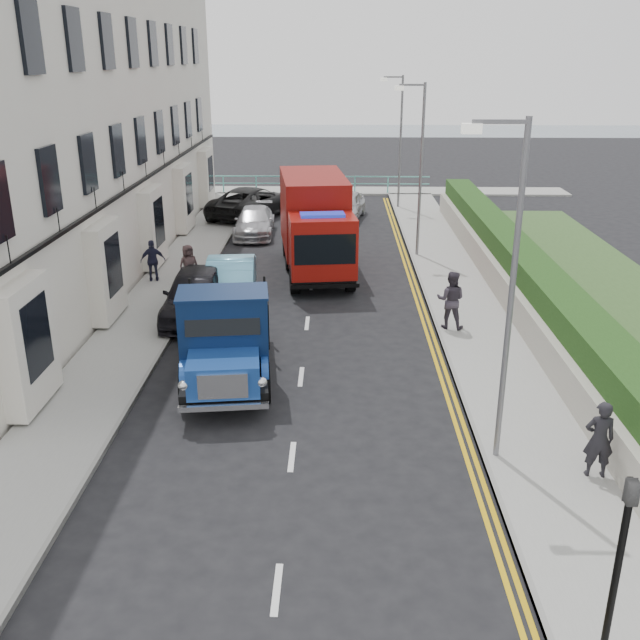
{
  "coord_description": "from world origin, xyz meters",
  "views": [
    {
      "loc": [
        0.91,
        -15.13,
        8.03
      ],
      "look_at": [
        0.49,
        2.57,
        1.4
      ],
      "focal_mm": 40.0,
      "sensor_mm": 36.0,
      "label": 1
    }
  ],
  "objects_px": {
    "lamp_mid": "(418,161)",
    "parked_car_front": "(196,294)",
    "red_lorry": "(315,222)",
    "lamp_far": "(398,134)",
    "bedford_lorry": "(225,344)",
    "pedestrian_east_near": "(599,439)",
    "lamp_near": "(507,278)"
  },
  "relations": [
    {
      "from": "lamp_far",
      "to": "pedestrian_east_near",
      "type": "bearing_deg",
      "value": -85.89
    },
    {
      "from": "lamp_far",
      "to": "bedford_lorry",
      "type": "height_order",
      "value": "lamp_far"
    },
    {
      "from": "lamp_mid",
      "to": "pedestrian_east_near",
      "type": "height_order",
      "value": "lamp_mid"
    },
    {
      "from": "lamp_far",
      "to": "parked_car_front",
      "type": "xyz_separation_m",
      "value": [
        -7.78,
        -17.5,
        -3.2
      ]
    },
    {
      "from": "bedford_lorry",
      "to": "lamp_mid",
      "type": "bearing_deg",
      "value": 57.62
    },
    {
      "from": "lamp_far",
      "to": "parked_car_front",
      "type": "height_order",
      "value": "lamp_far"
    },
    {
      "from": "bedford_lorry",
      "to": "pedestrian_east_near",
      "type": "distance_m",
      "value": 8.95
    },
    {
      "from": "lamp_far",
      "to": "pedestrian_east_near",
      "type": "distance_m",
      "value": 26.98
    },
    {
      "from": "bedford_lorry",
      "to": "red_lorry",
      "type": "xyz_separation_m",
      "value": [
        1.95,
        10.59,
        0.73
      ]
    },
    {
      "from": "parked_car_front",
      "to": "lamp_mid",
      "type": "bearing_deg",
      "value": 42.41
    },
    {
      "from": "bedford_lorry",
      "to": "red_lorry",
      "type": "height_order",
      "value": "red_lorry"
    },
    {
      "from": "lamp_far",
      "to": "red_lorry",
      "type": "height_order",
      "value": "lamp_far"
    },
    {
      "from": "lamp_mid",
      "to": "red_lorry",
      "type": "height_order",
      "value": "lamp_mid"
    },
    {
      "from": "pedestrian_east_near",
      "to": "bedford_lorry",
      "type": "bearing_deg",
      "value": -23.79
    },
    {
      "from": "lamp_near",
      "to": "parked_car_front",
      "type": "height_order",
      "value": "lamp_near"
    },
    {
      "from": "lamp_mid",
      "to": "lamp_far",
      "type": "height_order",
      "value": "same"
    },
    {
      "from": "red_lorry",
      "to": "pedestrian_east_near",
      "type": "relative_size",
      "value": 4.38
    },
    {
      "from": "pedestrian_east_near",
      "to": "lamp_far",
      "type": "bearing_deg",
      "value": -82.63
    },
    {
      "from": "red_lorry",
      "to": "lamp_far",
      "type": "bearing_deg",
      "value": 64.32
    },
    {
      "from": "lamp_mid",
      "to": "pedestrian_east_near",
      "type": "distance_m",
      "value": 17.13
    },
    {
      "from": "lamp_near",
      "to": "pedestrian_east_near",
      "type": "relative_size",
      "value": 4.28
    },
    {
      "from": "lamp_mid",
      "to": "parked_car_front",
      "type": "height_order",
      "value": "lamp_mid"
    },
    {
      "from": "lamp_near",
      "to": "lamp_far",
      "type": "relative_size",
      "value": 1.0
    },
    {
      "from": "lamp_far",
      "to": "red_lorry",
      "type": "bearing_deg",
      "value": -108.72
    },
    {
      "from": "lamp_mid",
      "to": "lamp_far",
      "type": "distance_m",
      "value": 10.0
    },
    {
      "from": "lamp_near",
      "to": "bedford_lorry",
      "type": "distance_m",
      "value": 7.44
    },
    {
      "from": "lamp_near",
      "to": "pedestrian_east_near",
      "type": "height_order",
      "value": "lamp_near"
    },
    {
      "from": "lamp_far",
      "to": "parked_car_front",
      "type": "distance_m",
      "value": 19.42
    },
    {
      "from": "lamp_mid",
      "to": "lamp_near",
      "type": "bearing_deg",
      "value": -90.0
    },
    {
      "from": "bedford_lorry",
      "to": "parked_car_front",
      "type": "bearing_deg",
      "value": 101.64
    },
    {
      "from": "red_lorry",
      "to": "bedford_lorry",
      "type": "bearing_deg",
      "value": -107.39
    },
    {
      "from": "lamp_near",
      "to": "lamp_far",
      "type": "height_order",
      "value": "same"
    }
  ]
}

